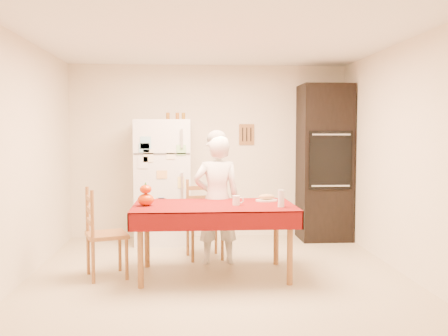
{
  "coord_description": "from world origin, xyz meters",
  "views": [
    {
      "loc": [
        -0.31,
        -5.04,
        1.52
      ],
      "look_at": [
        0.07,
        0.2,
        1.15
      ],
      "focal_mm": 40.0,
      "sensor_mm": 36.0,
      "label": 1
    }
  ],
  "objects": [
    {
      "name": "oven_cabinet",
      "position": [
        1.63,
        1.93,
        1.1
      ],
      "size": [
        0.7,
        0.62,
        2.2
      ],
      "color": "black",
      "rests_on": "floor"
    },
    {
      "name": "room_shell",
      "position": [
        0.0,
        0.0,
        1.62
      ],
      "size": [
        4.02,
        4.52,
        2.51
      ],
      "color": "#EFE0C9",
      "rests_on": "ground"
    },
    {
      "name": "bread_loaf",
      "position": [
        0.56,
        0.42,
        0.81
      ],
      "size": [
        0.18,
        0.1,
        0.06
      ],
      "primitive_type": "ellipsoid",
      "color": "#966D4A",
      "rests_on": "bread_plate"
    },
    {
      "name": "chair_far",
      "position": [
        -0.12,
        1.02,
        0.51
      ],
      "size": [
        0.48,
        0.47,
        0.95
      ],
      "rotation": [
        0.0,
        0.0,
        0.17
      ],
      "color": "brown",
      "rests_on": "floor"
    },
    {
      "name": "pumpkin_lower",
      "position": [
        -0.75,
        0.17,
        0.83
      ],
      "size": [
        0.17,
        0.17,
        0.13
      ],
      "primitive_type": "ellipsoid",
      "color": "red",
      "rests_on": "dining_table"
    },
    {
      "name": "seated_woman",
      "position": [
        0.02,
        0.7,
        0.75
      ],
      "size": [
        0.57,
        0.39,
        1.5
      ],
      "primitive_type": "imported",
      "rotation": [
        0.0,
        0.0,
        3.2
      ],
      "color": "white",
      "rests_on": "floor"
    },
    {
      "name": "bread_plate",
      "position": [
        0.56,
        0.42,
        0.77
      ],
      "size": [
        0.24,
        0.24,
        0.02
      ],
      "primitive_type": "cylinder",
      "color": "white",
      "rests_on": "dining_table"
    },
    {
      "name": "chair_left",
      "position": [
        -1.23,
        0.2,
        0.51
      ],
      "size": [
        0.51,
        0.53,
        0.95
      ],
      "rotation": [
        0.0,
        0.0,
        1.9
      ],
      "color": "brown",
      "rests_on": "floor"
    },
    {
      "name": "pumpkin_upper",
      "position": [
        -0.75,
        0.17,
        0.94
      ],
      "size": [
        0.12,
        0.12,
        0.09
      ],
      "primitive_type": "ellipsoid",
      "color": "#E54305",
      "rests_on": "pumpkin_lower"
    },
    {
      "name": "spice_jar_left",
      "position": [
        -0.58,
        1.93,
        1.75
      ],
      "size": [
        0.05,
        0.05,
        0.1
      ],
      "primitive_type": "cylinder",
      "color": "brown",
      "rests_on": "refrigerator"
    },
    {
      "name": "spice_jar_mid",
      "position": [
        -0.45,
        1.93,
        1.75
      ],
      "size": [
        0.05,
        0.05,
        0.1
      ],
      "primitive_type": "cylinder",
      "color": "#904F1A",
      "rests_on": "refrigerator"
    },
    {
      "name": "wine_glass",
      "position": [
        0.64,
        -0.01,
        0.85
      ],
      "size": [
        0.07,
        0.07,
        0.18
      ],
      "primitive_type": "cylinder",
      "color": "white",
      "rests_on": "dining_table"
    },
    {
      "name": "dining_table",
      "position": [
        -0.04,
        0.2,
        0.69
      ],
      "size": [
        1.7,
        1.0,
        0.76
      ],
      "color": "brown",
      "rests_on": "floor"
    },
    {
      "name": "refrigerator",
      "position": [
        -0.65,
        1.88,
        0.85
      ],
      "size": [
        0.75,
        0.74,
        1.7
      ],
      "color": "white",
      "rests_on": "floor"
    },
    {
      "name": "coffee_mug",
      "position": [
        0.2,
        0.15,
        0.81
      ],
      "size": [
        0.08,
        0.08,
        0.1
      ],
      "primitive_type": "cylinder",
      "color": "white",
      "rests_on": "dining_table"
    },
    {
      "name": "floor",
      "position": [
        0.0,
        0.0,
        0.0
      ],
      "size": [
        4.5,
        4.5,
        0.0
      ],
      "primitive_type": "plane",
      "color": "beige",
      "rests_on": "ground"
    },
    {
      "name": "spice_jar_right",
      "position": [
        -0.37,
        1.93,
        1.75
      ],
      "size": [
        0.05,
        0.05,
        0.1
      ],
      "primitive_type": "cylinder",
      "color": "#895D18",
      "rests_on": "refrigerator"
    }
  ]
}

